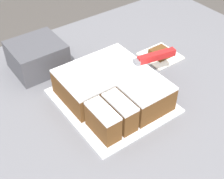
{
  "coord_description": "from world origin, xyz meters",
  "views": [
    {
      "loc": [
        -0.46,
        -0.53,
        1.57
      ],
      "look_at": [
        -0.04,
        0.05,
        0.95
      ],
      "focal_mm": 50.0,
      "sensor_mm": 36.0,
      "label": 1
    }
  ],
  "objects": [
    {
      "name": "paper_napkin",
      "position": [
        0.25,
        0.14,
        0.91
      ],
      "size": [
        0.13,
        0.13,
        0.01
      ],
      "color": "white",
      "rests_on": "countertop"
    },
    {
      "name": "cake",
      "position": [
        -0.04,
        0.05,
        0.95
      ],
      "size": [
        0.26,
        0.29,
        0.08
      ],
      "color": "brown",
      "rests_on": "cake_board"
    },
    {
      "name": "cake_board",
      "position": [
        -0.04,
        0.05,
        0.91
      ],
      "size": [
        0.3,
        0.33,
        0.01
      ],
      "color": "white",
      "rests_on": "countertop"
    },
    {
      "name": "brownie",
      "position": [
        0.25,
        0.14,
        0.92
      ],
      "size": [
        0.07,
        0.07,
        0.02
      ],
      "color": "brown",
      "rests_on": "paper_napkin"
    },
    {
      "name": "storage_box",
      "position": [
        -0.15,
        0.34,
        0.95
      ],
      "size": [
        0.17,
        0.16,
        0.1
      ],
      "color": "#47474C",
      "rests_on": "countertop"
    },
    {
      "name": "knife",
      "position": [
        0.1,
        0.05,
        1.0
      ],
      "size": [
        0.35,
        0.09,
        0.02
      ],
      "rotation": [
        0.0,
        0.0,
        2.94
      ],
      "color": "silver",
      "rests_on": "cake"
    }
  ]
}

